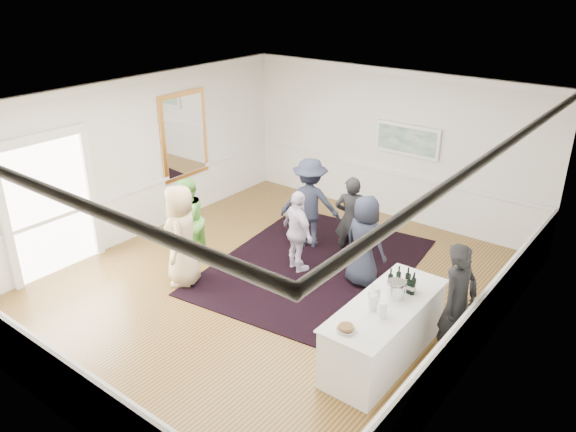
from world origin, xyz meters
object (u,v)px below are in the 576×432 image
Objects in this scene: guest_tan at (181,236)px; ice_bucket at (396,290)px; guest_dark_b at (351,219)px; guest_dark_a at (310,203)px; bartender at (458,303)px; serving_table at (384,331)px; nut_bowl at (346,329)px; guest_green at (187,220)px; guest_navy at (365,241)px; guest_lilac at (298,232)px.

guest_tan reaches higher than ice_bucket.
guest_dark_a is at bearing -25.52° from guest_dark_b.
guest_dark_a is (-3.63, 1.60, 0.02)m from bartender.
serving_table is 9.31× the size of nut_bowl.
serving_table is 1.36× the size of guest_dark_b.
guest_green is 2.35m from guest_dark_a.
nut_bowl is (1.86, -3.11, 0.12)m from guest_dark_b.
guest_tan is 3.73m from nut_bowl.
guest_tan is at bearing 170.56° from nut_bowl.
serving_table is 2.09m from guest_navy.
guest_navy reaches higher than guest_lilac.
guest_dark_a is (-0.42, 0.94, 0.13)m from guest_lilac.
guest_dark_b is (2.35, 1.87, 0.01)m from guest_green.
guest_tan is at bearing 28.08° from guest_dark_b.
serving_table is 4.34m from guest_green.
guest_lilac reaches higher than serving_table.
bartender is at bearing 61.62° from guest_tan.
guest_dark_b is at bearing -95.21° from guest_lilac.
guest_lilac is at bearing 156.62° from ice_bucket.
guest_dark_a is at bearing -14.01° from guest_navy.
serving_table is 1.38× the size of guest_green.
bartender reaches higher than nut_bowl.
guest_dark_a is at bearing 130.56° from guest_green.
serving_table is at bearing 54.39° from guest_tan.
bartender is at bearing 80.85° from guest_green.
ice_bucket is 1.08× the size of nut_bowl.
guest_tan is 2.03m from guest_lilac.
serving_table is 1.24× the size of guest_dark_a.
guest_lilac is at bearing 104.51° from guest_green.
guest_dark_a is 1.09× the size of guest_dark_b.
guest_tan is 3.83m from ice_bucket.
guest_green reaches higher than nut_bowl.
serving_table is at bearing 72.97° from guest_green.
guest_navy is 2.75m from nut_bowl.
guest_lilac is 5.88× the size of ice_bucket.
guest_lilac is at bearing 22.58° from guest_navy.
bartender is 7.32× the size of nut_bowl.
guest_navy is at bearing 87.39° from guest_tan.
guest_tan is 3.11m from guest_navy.
nut_bowl is (-0.12, -1.09, -0.08)m from ice_bucket.
bartender is at bearing 123.43° from guest_dark_b.
serving_table is at bearing 145.01° from bartender.
guest_tan is 1.18× the size of guest_lilac.
guest_tan is 3.09m from guest_dark_b.
serving_table is 0.60m from ice_bucket.
guest_navy is (2.49, 1.87, -0.09)m from guest_tan.
guest_tan is 1.11× the size of guest_navy.
guest_dark_b reaches higher than guest_navy.
guest_dark_a is (1.42, 1.87, 0.09)m from guest_green.
bartender reaches higher than serving_table.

